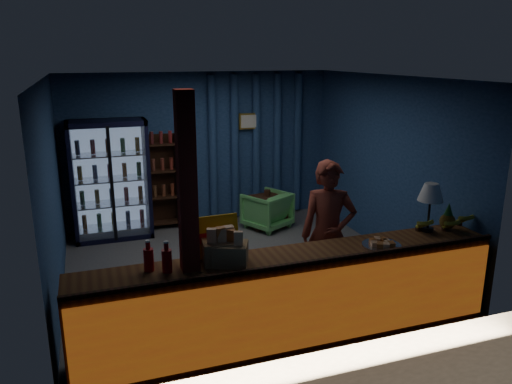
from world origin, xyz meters
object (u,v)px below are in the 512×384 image
at_px(green_chair, 267,210).
at_px(pastry_tray, 382,244).
at_px(table_lamp, 431,194).
at_px(shopkeeper, 328,235).

distance_m(green_chair, pastry_tray, 3.50).
xyz_separation_m(pastry_tray, table_lamp, (0.75, 0.23, 0.41)).
relative_size(green_chair, pastry_tray, 1.68).
relative_size(shopkeeper, table_lamp, 3.12).
height_order(green_chair, pastry_tray, pastry_tray).
bearing_deg(pastry_tray, shopkeeper, 111.38).
xyz_separation_m(shopkeeper, table_lamp, (1.01, -0.46, 0.52)).
distance_m(green_chair, table_lamp, 3.46).
distance_m(shopkeeper, table_lamp, 1.23).
relative_size(green_chair, table_lamp, 1.23).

